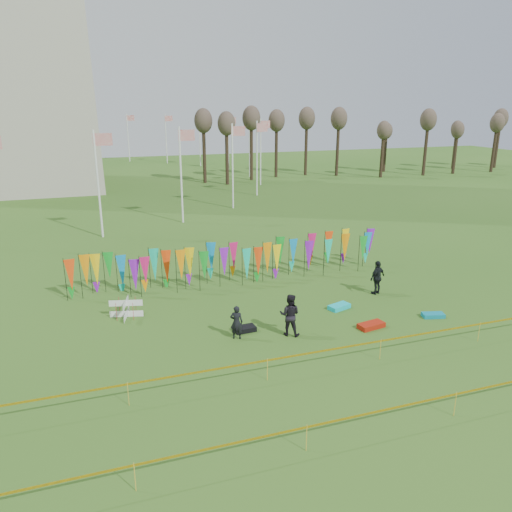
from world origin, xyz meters
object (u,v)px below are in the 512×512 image
object	(u,v)px
kite_bag_turquoise	(339,307)
kite_bag_black	(245,329)
kite_bag_red	(371,325)
person_left	(237,322)
box_kite	(126,308)
person_mid	(290,315)
kite_bag_teal	(433,315)
person_right	(377,277)

from	to	relation	value
kite_bag_turquoise	kite_bag_black	distance (m)	5.32
kite_bag_red	person_left	bearing A→B (deg)	170.97
box_kite	kite_bag_black	distance (m)	5.93
box_kite	kite_bag_turquoise	distance (m)	10.45
kite_bag_black	kite_bag_red	bearing A→B (deg)	-15.38
person_mid	kite_bag_red	world-z (taller)	person_mid
box_kite	person_mid	xyz separation A→B (m)	(6.69, -4.29, 0.51)
kite_bag_red	kite_bag_black	bearing A→B (deg)	164.62
person_mid	kite_bag_black	xyz separation A→B (m)	(-1.77, 0.98, -0.85)
kite_bag_red	kite_bag_black	size ratio (longest dim) A/B	1.31
kite_bag_teal	person_left	bearing A→B (deg)	174.59
person_mid	person_right	distance (m)	7.05
person_left	kite_bag_black	bearing A→B (deg)	-112.16
kite_bag_turquoise	kite_bag_teal	size ratio (longest dim) A/B	1.09
box_kite	person_right	size ratio (longest dim) A/B	0.48
person_right	kite_bag_turquoise	distance (m)	3.21
person_left	kite_bag_teal	size ratio (longest dim) A/B	1.49
kite_bag_red	kite_bag_teal	bearing A→B (deg)	1.13
kite_bag_turquoise	kite_bag_red	size ratio (longest dim) A/B	0.89
kite_bag_red	kite_bag_teal	distance (m)	3.45
kite_bag_turquoise	kite_bag_teal	bearing A→B (deg)	-31.94
person_left	person_right	distance (m)	9.07
box_kite	kite_bag_turquoise	world-z (taller)	box_kite
person_right	kite_bag_teal	world-z (taller)	person_right
person_mid	box_kite	bearing A→B (deg)	-0.61
kite_bag_turquoise	kite_bag_teal	distance (m)	4.48
person_mid	kite_bag_teal	world-z (taller)	person_mid
box_kite	kite_bag_turquoise	bearing A→B (deg)	-13.31
box_kite	kite_bag_black	world-z (taller)	box_kite
kite_bag_teal	kite_bag_turquoise	bearing A→B (deg)	148.06
person_left	person_mid	bearing A→B (deg)	-167.88
kite_bag_black	person_left	bearing A→B (deg)	-134.53
person_left	kite_bag_red	bearing A→B (deg)	-166.67
kite_bag_turquoise	kite_bag_red	bearing A→B (deg)	-81.83
kite_bag_turquoise	kite_bag_red	xyz separation A→B (m)	(0.35, -2.44, 0.00)
box_kite	kite_bag_red	xyz separation A→B (m)	(10.51, -4.84, -0.33)
kite_bag_turquoise	person_right	bearing A→B (deg)	22.46
person_right	kite_bag_red	distance (m)	4.49
person_right	kite_bag_red	bearing A→B (deg)	34.43
box_kite	person_left	bearing A→B (deg)	-41.54
box_kite	kite_bag_red	distance (m)	11.58
person_mid	person_right	bearing A→B (deg)	-122.15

